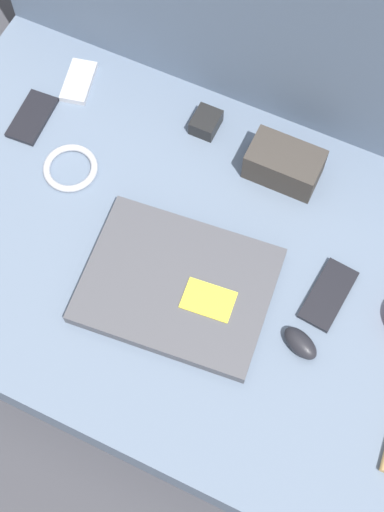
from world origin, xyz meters
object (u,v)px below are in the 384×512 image
object	(u,v)px
laptop	(180,286)
computer_mouse	(300,343)
camera_pouch	(284,164)
phone_silver	(32,117)
charger_brick	(206,122)
phone_black	(328,295)
phone_small	(79,82)

from	to	relation	value
laptop	computer_mouse	bearing A→B (deg)	-7.57
camera_pouch	laptop	bearing A→B (deg)	-103.99
phone_silver	charger_brick	distance (m)	0.35
phone_silver	phone_black	size ratio (longest dim) A/B	0.90
phone_black	charger_brick	world-z (taller)	charger_brick
camera_pouch	phone_black	bearing A→B (deg)	-49.38
computer_mouse	camera_pouch	world-z (taller)	camera_pouch
phone_black	phone_small	size ratio (longest dim) A/B	1.20
laptop	charger_brick	distance (m)	0.35
phone_silver	phone_small	size ratio (longest dim) A/B	1.09
laptop	camera_pouch	bearing A→B (deg)	70.18
phone_black	phone_small	world-z (taller)	phone_small
phone_small	laptop	bearing A→B (deg)	-52.74
computer_mouse	camera_pouch	bearing A→B (deg)	141.13
computer_mouse	phone_black	world-z (taller)	computer_mouse
phone_silver	phone_small	xyz separation A→B (m)	(0.04, 0.12, 0.00)
computer_mouse	charger_brick	xyz separation A→B (m)	(-0.34, 0.34, 0.00)
computer_mouse	camera_pouch	xyz separation A→B (m)	(-0.16, 0.31, 0.02)
laptop	phone_black	distance (m)	0.27
camera_pouch	phone_silver	bearing A→B (deg)	-169.16
computer_mouse	laptop	bearing A→B (deg)	-157.87
computer_mouse	camera_pouch	size ratio (longest dim) A/B	0.57
phone_silver	camera_pouch	world-z (taller)	camera_pouch
laptop	computer_mouse	size ratio (longest dim) A/B	4.46
computer_mouse	phone_silver	xyz separation A→B (m)	(-0.66, 0.21, -0.01)
phone_silver	charger_brick	bearing A→B (deg)	18.34
phone_small	charger_brick	world-z (taller)	charger_brick
camera_pouch	charger_brick	bearing A→B (deg)	169.21
computer_mouse	phone_silver	distance (m)	0.69
computer_mouse	phone_small	bearing A→B (deg)	175.97
computer_mouse	charger_brick	world-z (taller)	charger_brick
computer_mouse	phone_small	distance (m)	0.70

